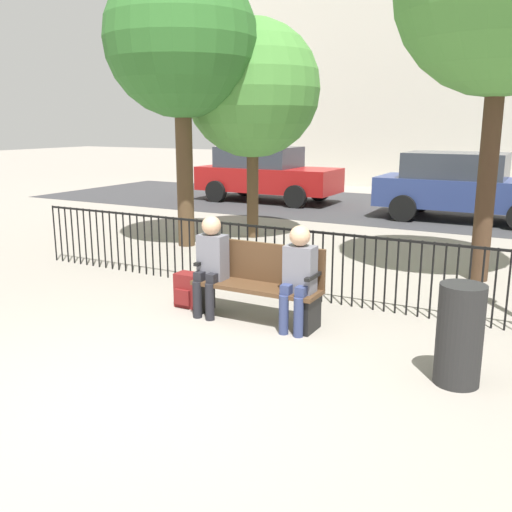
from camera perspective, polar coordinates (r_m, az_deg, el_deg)
The scene contains 12 objects.
ground_plane at distance 5.20m, azimuth -11.86°, elevation -13.52°, with size 80.00×80.00×0.00m, color gray.
park_bench at distance 6.77m, azimuth 0.31°, elevation -2.43°, with size 1.57×0.45×0.92m.
seated_person_0 at distance 6.91m, azimuth -4.55°, elevation -0.35°, with size 0.34×0.39×1.23m.
seated_person_1 at distance 6.37m, azimuth 4.24°, elevation -1.61°, with size 0.34×0.39×1.21m.
backpack at distance 7.38m, azimuth -6.81°, elevation -3.41°, with size 0.31×0.27×0.44m.
fence_railing at distance 7.63m, azimuth 3.77°, elevation -0.12°, with size 9.01×0.03×0.95m.
tree_0 at distance 11.65m, azimuth -0.35°, elevation 16.33°, with size 2.68×2.68×4.30m.
tree_1 at distance 10.97m, azimuth -7.50°, elevation 20.52°, with size 2.76×2.76×5.15m.
street_surface at distance 15.96m, azimuth 17.12°, elevation 4.28°, with size 24.00×6.00×0.01m.
parked_car_0 at distance 17.23m, azimuth 0.96°, elevation 8.28°, with size 4.20×1.94×1.62m.
parked_car_2 at distance 14.65m, azimuth 20.07°, elevation 6.63°, with size 4.20×1.94×1.62m.
trash_bin at distance 5.45m, azimuth 19.70°, elevation -7.43°, with size 0.41×0.41×0.93m.
Camera 1 is at (3.08, -3.49, 2.31)m, focal length 40.00 mm.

